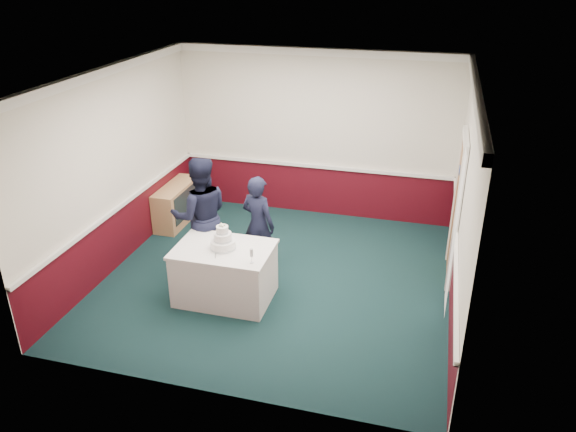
% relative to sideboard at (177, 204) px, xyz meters
% --- Properties ---
extents(ground, '(5.00, 5.00, 0.00)m').
position_rel_sideboard_xyz_m(ground, '(2.28, -1.43, -0.35)').
color(ground, '#12272D').
rests_on(ground, ground).
extents(room_shell, '(5.00, 5.00, 3.00)m').
position_rel_sideboard_xyz_m(room_shell, '(2.36, -0.82, 1.62)').
color(room_shell, silver).
rests_on(room_shell, ground).
extents(sideboard, '(0.41, 1.20, 0.70)m').
position_rel_sideboard_xyz_m(sideboard, '(0.00, 0.00, 0.00)').
color(sideboard, tan).
rests_on(sideboard, ground).
extents(cake_table, '(1.32, 0.92, 0.79)m').
position_rel_sideboard_xyz_m(cake_table, '(1.72, -2.11, 0.05)').
color(cake_table, white).
rests_on(cake_table, ground).
extents(wedding_cake, '(0.35, 0.35, 0.36)m').
position_rel_sideboard_xyz_m(wedding_cake, '(1.72, -2.11, 0.55)').
color(wedding_cake, white).
rests_on(wedding_cake, cake_table).
extents(cake_knife, '(0.09, 0.21, 0.00)m').
position_rel_sideboard_xyz_m(cake_knife, '(1.69, -2.31, 0.44)').
color(cake_knife, silver).
rests_on(cake_knife, cake_table).
extents(champagne_flute, '(0.05, 0.05, 0.21)m').
position_rel_sideboard_xyz_m(champagne_flute, '(2.22, -2.39, 0.58)').
color(champagne_flute, silver).
rests_on(champagne_flute, cake_table).
extents(person_man, '(1.10, 1.01, 1.81)m').
position_rel_sideboard_xyz_m(person_man, '(1.12, -1.45, 0.55)').
color(person_man, black).
rests_on(person_man, ground).
extents(person_woman, '(0.64, 0.52, 1.52)m').
position_rel_sideboard_xyz_m(person_woman, '(1.93, -1.23, 0.41)').
color(person_woman, black).
rests_on(person_woman, ground).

